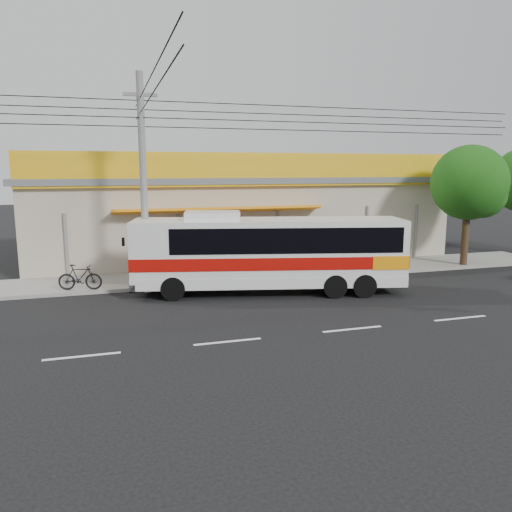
{
  "coord_description": "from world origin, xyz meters",
  "views": [
    {
      "loc": [
        -7.16,
        -15.95,
        4.96
      ],
      "look_at": [
        -1.8,
        2.0,
        1.66
      ],
      "focal_mm": 35.0,
      "sensor_mm": 36.0,
      "label": 1
    }
  ],
  "objects": [
    {
      "name": "utility_pole",
      "position": [
        -5.74,
        4.2,
        7.07
      ],
      "size": [
        34.0,
        14.0,
        8.58
      ],
      "color": "#60605E",
      "rests_on": "ground"
    },
    {
      "name": "lane_markings",
      "position": [
        0.0,
        -2.5,
        0.0
      ],
      "size": [
        50.0,
        0.12,
        0.01
      ],
      "primitive_type": null,
      "color": "silver",
      "rests_on": "ground"
    },
    {
      "name": "sidewalk",
      "position": [
        0.0,
        6.0,
        0.07
      ],
      "size": [
        30.0,
        3.2,
        0.15
      ],
      "primitive_type": "cube",
      "color": "gray",
      "rests_on": "ground"
    },
    {
      "name": "motorbike_red",
      "position": [
        -3.2,
        4.93,
        0.68
      ],
      "size": [
        2.1,
        0.94,
        1.07
      ],
      "primitive_type": "imported",
      "rotation": [
        0.0,
        0.0,
        1.46
      ],
      "color": "maroon",
      "rests_on": "sidewalk"
    },
    {
      "name": "ground",
      "position": [
        0.0,
        0.0,
        0.0
      ],
      "size": [
        120.0,
        120.0,
        0.0
      ],
      "primitive_type": "plane",
      "color": "black",
      "rests_on": "ground"
    },
    {
      "name": "storefront_building",
      "position": [
        -0.01,
        11.54,
        2.3
      ],
      "size": [
        22.6,
        9.2,
        5.7
      ],
      "color": "#ACA28B",
      "rests_on": "ground"
    },
    {
      "name": "tree_near",
      "position": [
        10.12,
        4.74,
        4.13
      ],
      "size": [
        3.68,
        3.68,
        6.11
      ],
      "color": "black",
      "rests_on": "ground"
    },
    {
      "name": "coach_bus",
      "position": [
        -0.89,
        2.65,
        1.76
      ],
      "size": [
        10.93,
        4.61,
        3.29
      ],
      "rotation": [
        0.0,
        0.0,
        -0.23
      ],
      "color": "silver",
      "rests_on": "ground"
    },
    {
      "name": "motorbike_dark",
      "position": [
        -8.34,
        4.7,
        0.67
      ],
      "size": [
        1.8,
        0.87,
        1.04
      ],
      "primitive_type": "imported",
      "rotation": [
        0.0,
        0.0,
        1.34
      ],
      "color": "black",
      "rests_on": "sidewalk"
    }
  ]
}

